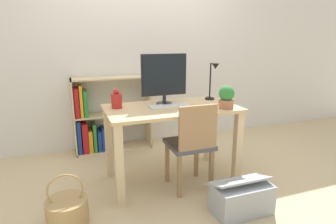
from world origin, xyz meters
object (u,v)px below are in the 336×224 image
Objects in this scene: bookshelf at (98,121)px; storage_box at (241,197)px; vase at (117,100)px; monitor at (164,77)px; potted_plant at (226,97)px; basket at (67,211)px; desk_lamp at (213,78)px; keyboard at (169,106)px; chair at (192,143)px.

bookshelf reaches higher than storage_box.
vase is at bearing -83.60° from bookshelf.
potted_plant is at bearing -36.08° from monitor.
storage_box is at bearing -13.31° from basket.
desk_lamp is 0.81× the size of storage_box.
monitor is 1.26× the size of desk_lamp.
basket is at bearing -157.22° from keyboard.
basket is at bearing -105.84° from bookshelf.
potted_plant is at bearing -20.09° from vase.
desk_lamp reaches higher than potted_plant.
desk_lamp is 0.38m from potted_plant.
monitor is 0.52× the size of bookshelf.
bookshelf is (-1.08, 1.26, -0.48)m from potted_plant.
desk_lamp is 1.57m from bookshelf.
monitor is 1.28× the size of keyboard.
keyboard is 1.27m from basket.
chair is 0.64m from storage_box.
keyboard is 0.80× the size of storage_box.
chair is at bearing -137.14° from desk_lamp.
storage_box is at bearing -45.50° from vase.
monitor is at bearing 143.92° from potted_plant.
basket is (-1.49, -0.19, -0.76)m from potted_plant.
desk_lamp reaches higher than chair.
monitor reaches higher than storage_box.
vase is 1.02m from bookshelf.
potted_plant is 0.44× the size of storage_box.
potted_plant is 0.91m from storage_box.
bookshelf is (-0.72, 1.29, -0.08)m from chair.
potted_plant is at bearing -97.02° from desk_lamp.
storage_box is (-0.13, -0.51, -0.74)m from potted_plant.
keyboard is 0.55m from potted_plant.
desk_lamp reaches higher than vase.
monitor is 2.67× the size of vase.
potted_plant is at bearing 76.22° from storage_box.
potted_plant is 0.54m from chair.
potted_plant is at bearing 7.10° from chair.
desk_lamp is 1.86m from basket.
chair is 1.19m from basket.
desk_lamp is at bearing -39.10° from bookshelf.
basket reaches higher than storage_box.
keyboard is (0.01, -0.13, -0.27)m from monitor.
basket is 0.88× the size of storage_box.
keyboard is at bearing -60.14° from bookshelf.
keyboard is 0.51m from vase.
keyboard is at bearing 154.36° from potted_plant.
vase is 0.47× the size of desk_lamp.
vase is at bearing 159.91° from potted_plant.
bookshelf is (-0.59, 1.03, -0.38)m from keyboard.
vase is 0.87× the size of potted_plant.
desk_lamp is 0.93× the size of basket.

